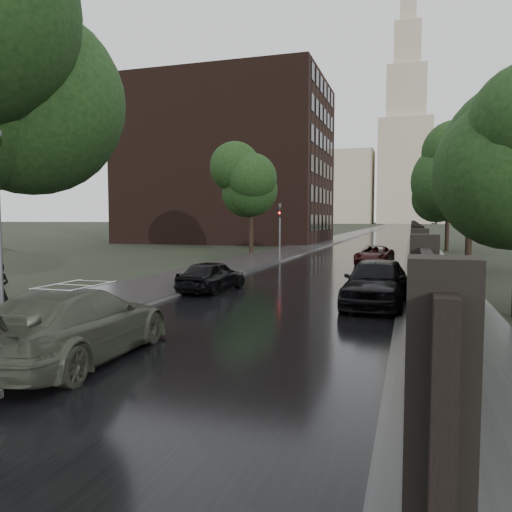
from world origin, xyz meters
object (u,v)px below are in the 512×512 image
object	(u,v)px
tree_right_b	(470,183)
hatchback_left	(212,276)
car_right_far	(375,255)
traffic_light	(280,227)
volga_sedan	(76,324)
tree_right_c	(448,197)
tree_left_far	(251,190)
car_right_near	(376,282)

from	to	relation	value
tree_right_b	hatchback_left	bearing A→B (deg)	-132.24
hatchback_left	car_right_far	distance (m)	15.22
tree_right_b	hatchback_left	world-z (taller)	tree_right_b
traffic_light	volga_sedan	world-z (taller)	traffic_light
car_right_far	tree_right_c	bearing A→B (deg)	77.05
tree_right_c	car_right_far	world-z (taller)	tree_right_c
tree_left_far	volga_sedan	bearing A→B (deg)	-79.01
tree_left_far	tree_right_b	xyz separation A→B (m)	(15.50, -8.00, -0.29)
tree_right_b	car_right_far	xyz separation A→B (m)	(-5.33, 2.36, -4.34)
traffic_light	car_right_near	xyz separation A→B (m)	(7.60, -16.36, -1.57)
tree_left_far	volga_sedan	size ratio (longest dim) A/B	1.40
tree_left_far	car_right_near	world-z (taller)	tree_left_far
tree_right_c	traffic_light	size ratio (longest dim) A/B	1.75
volga_sedan	hatchback_left	distance (m)	10.02
tree_right_c	car_right_near	xyz separation A→B (m)	(-4.20, -31.37, -4.12)
traffic_light	car_right_near	world-z (taller)	traffic_light
traffic_light	car_right_far	size ratio (longest dim) A/B	0.91
tree_right_c	traffic_light	world-z (taller)	tree_right_c
tree_right_b	tree_right_c	distance (m)	18.00
volga_sedan	car_right_near	world-z (taller)	car_right_near
tree_right_c	hatchback_left	world-z (taller)	tree_right_c
tree_left_far	car_right_near	bearing A→B (deg)	-62.12
traffic_light	car_right_far	xyz separation A→B (m)	(6.47, -0.64, -1.78)
traffic_light	hatchback_left	bearing A→B (deg)	-86.01
hatchback_left	car_right_far	xyz separation A→B (m)	(5.43, 14.21, -0.03)
tree_right_c	car_right_far	xyz separation A→B (m)	(-5.33, -15.64, -4.34)
tree_left_far	car_right_near	xyz separation A→B (m)	(11.30, -21.37, -4.41)
tree_left_far	car_right_far	size ratio (longest dim) A/B	1.67
tree_right_b	tree_right_c	xyz separation A→B (m)	(0.00, 18.00, 0.00)
tree_right_c	volga_sedan	size ratio (longest dim) A/B	1.33
tree_right_c	hatchback_left	xyz separation A→B (m)	(-10.77, -29.85, -4.31)
tree_left_far	tree_right_b	size ratio (longest dim) A/B	1.05
tree_right_b	volga_sedan	distance (m)	24.25
tree_right_b	hatchback_left	xyz separation A→B (m)	(-10.77, -11.85, -4.31)
tree_right_c	hatchback_left	size ratio (longest dim) A/B	1.86
traffic_light	car_right_far	distance (m)	6.74
hatchback_left	tree_right_c	bearing A→B (deg)	-103.12
hatchback_left	car_right_near	xyz separation A→B (m)	(6.57, -1.52, 0.19)
tree_right_c	traffic_light	distance (m)	19.26
volga_sedan	car_right_near	distance (m)	10.09
tree_right_c	traffic_light	xyz separation A→B (m)	(-11.80, -15.01, -2.55)
tree_left_far	traffic_light	world-z (taller)	tree_left_far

